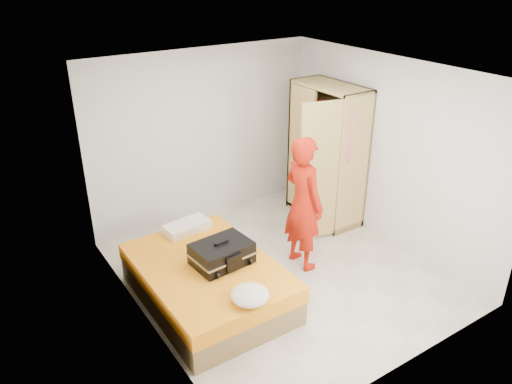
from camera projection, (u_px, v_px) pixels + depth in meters
room at (282, 182)px, 5.96m from camera, size 4.00×4.02×2.60m
bed at (208, 282)px, 5.90m from camera, size 1.42×2.02×0.50m
wardrobe at (326, 158)px, 7.47m from camera, size 1.16×1.20×2.10m
person at (303, 203)px, 6.34m from camera, size 0.44×0.66×1.79m
suitcase at (222, 253)px, 5.76m from camera, size 0.71×0.55×0.29m
round_cushion at (250, 295)px, 5.14m from camera, size 0.40×0.40×0.15m
pillow at (187, 227)px, 6.49m from camera, size 0.62×0.36×0.11m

